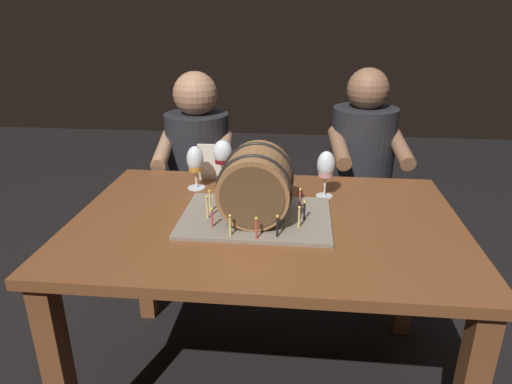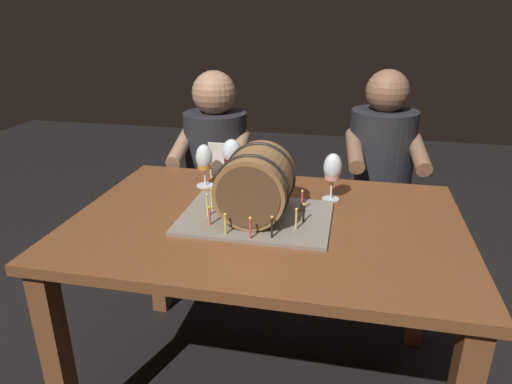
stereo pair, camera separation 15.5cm
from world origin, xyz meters
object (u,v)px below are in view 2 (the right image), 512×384
(dining_table, at_px, (266,246))
(barrel_cake, at_px, (256,188))
(wine_glass_amber, at_px, (204,160))
(person_seated_left, at_px, (217,189))
(wine_glass_red, at_px, (232,153))
(person_seated_right, at_px, (376,201))
(menu_card, at_px, (222,161))
(wine_glass_rose, at_px, (333,169))

(dining_table, distance_m, barrel_cake, 0.22)
(wine_glass_amber, distance_m, person_seated_left, 0.62)
(dining_table, xyz_separation_m, wine_glass_red, (-0.20, 0.31, 0.24))
(wine_glass_red, relative_size, person_seated_right, 0.16)
(person_seated_left, distance_m, person_seated_right, 0.82)
(wine_glass_amber, distance_m, menu_card, 0.11)
(wine_glass_red, bearing_deg, barrel_cake, -61.90)
(dining_table, height_order, menu_card, menu_card)
(wine_glass_amber, distance_m, person_seated_right, 0.94)
(wine_glass_rose, relative_size, person_seated_right, 0.16)
(menu_card, height_order, person_seated_right, person_seated_right)
(wine_glass_red, distance_m, menu_card, 0.10)
(wine_glass_red, relative_size, person_seated_left, 0.17)
(person_seated_left, height_order, person_seated_right, person_seated_right)
(wine_glass_red, xyz_separation_m, person_seated_left, (-0.21, 0.46, -0.35))
(menu_card, distance_m, person_seated_right, 0.84)
(barrel_cake, bearing_deg, wine_glass_rose, 43.50)
(person_seated_left, bearing_deg, menu_card, -69.61)
(dining_table, distance_m, menu_card, 0.48)
(barrel_cake, height_order, wine_glass_amber, barrel_cake)
(person_seated_left, bearing_deg, wine_glass_rose, -41.36)
(wine_glass_rose, height_order, person_seated_left, person_seated_left)
(wine_glass_rose, bearing_deg, person_seated_left, 138.64)
(menu_card, height_order, person_seated_left, person_seated_left)
(wine_glass_red, distance_m, person_seated_left, 0.62)
(dining_table, distance_m, person_seated_left, 0.88)
(menu_card, bearing_deg, person_seated_left, 108.78)
(wine_glass_amber, bearing_deg, dining_table, -40.65)
(barrel_cake, relative_size, wine_glass_amber, 2.91)
(person_seated_left, relative_size, person_seated_right, 0.98)
(wine_glass_rose, bearing_deg, wine_glass_red, 168.74)
(menu_card, relative_size, person_seated_right, 0.14)
(dining_table, bearing_deg, person_seated_left, 118.16)
(dining_table, xyz_separation_m, person_seated_left, (-0.41, 0.77, -0.11))
(barrel_cake, relative_size, wine_glass_rose, 2.81)
(barrel_cake, bearing_deg, dining_table, 10.06)
(wine_glass_amber, height_order, person_seated_right, person_seated_right)
(dining_table, relative_size, person_seated_left, 1.17)
(person_seated_left, bearing_deg, wine_glass_red, -65.56)
(barrel_cake, height_order, person_seated_right, person_seated_right)
(person_seated_right, bearing_deg, barrel_cake, -119.97)
(barrel_cake, relative_size, menu_card, 3.20)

